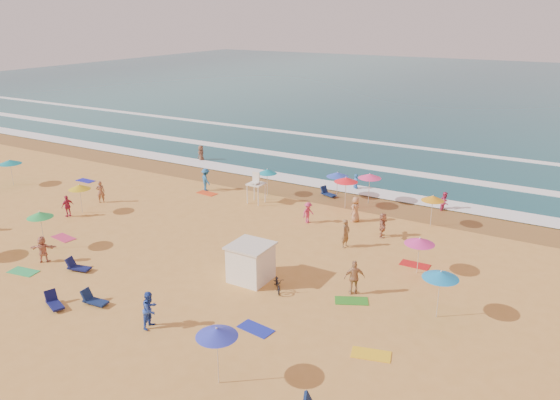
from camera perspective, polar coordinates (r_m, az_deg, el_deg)
The scene contains 12 objects.
ground at distance 34.86m, azimuth -6.20°, elevation -4.90°, with size 220.00×220.00×0.00m, color gold.
ocean at distance 112.04m, azimuth 20.42°, elevation 10.72°, with size 220.00×140.00×0.18m, color #0C4756.
wet_sand at distance 44.82m, azimuth 3.23°, elevation 0.73°, with size 220.00×220.00×0.00m, color olive.
surf_foam at distance 52.48m, azimuth 7.62°, elevation 3.45°, with size 200.00×18.70×0.05m.
cabana at distance 30.26m, azimuth -3.07°, elevation -6.62°, with size 2.00×2.00×2.00m, color white.
cabana_roof at distance 29.81m, azimuth -3.11°, elevation -4.78°, with size 2.20×2.20×0.12m, color silver.
bicycle at distance 29.40m, azimuth -0.23°, elevation -8.68°, with size 0.55×1.58×0.83m, color black.
lifeguard_stand at distance 42.17m, azimuth -2.50°, elevation 1.05°, with size 1.20×1.20×2.10m, color white, non-canonical shape.
beach_umbrellas at distance 34.67m, azimuth -4.82°, elevation -1.18°, with size 61.94×25.13×0.75m.
loungers at distance 29.79m, azimuth -4.96°, elevation -8.89°, with size 50.61×25.26×0.34m.
towels at distance 33.53m, azimuth -7.93°, elevation -5.96°, with size 40.55×22.23×0.03m.
beachgoers at distance 37.54m, azimuth -3.93°, elevation -1.68°, with size 36.38×26.89×2.15m.
Camera 1 is at (19.13, -25.49, 14.13)m, focal length 35.00 mm.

